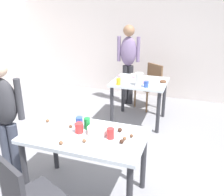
# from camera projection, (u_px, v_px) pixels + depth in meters

# --- Properties ---
(ground_plane) EXTENTS (6.40, 6.40, 0.00)m
(ground_plane) POSITION_uv_depth(u_px,v_px,m) (100.00, 182.00, 3.03)
(ground_plane) COLOR gray
(wall_back) EXTENTS (6.40, 0.10, 2.60)m
(wall_back) POSITION_uv_depth(u_px,v_px,m) (154.00, 37.00, 5.39)
(wall_back) COLOR silver
(wall_back) RESTS_ON ground_plane
(dining_table_near) EXTENTS (1.25, 0.71, 0.75)m
(dining_table_near) POSITION_uv_depth(u_px,v_px,m) (85.00, 143.00, 2.63)
(dining_table_near) COLOR silver
(dining_table_near) RESTS_ON ground_plane
(dining_table_far) EXTENTS (0.90, 0.77, 0.75)m
(dining_table_far) POSITION_uv_depth(u_px,v_px,m) (140.00, 88.00, 4.35)
(dining_table_far) COLOR silver
(dining_table_far) RESTS_ON ground_plane
(chair_far_table) EXTENTS (0.56, 0.56, 0.87)m
(chair_far_table) POSITION_uv_depth(u_px,v_px,m) (151.00, 83.00, 5.02)
(chair_far_table) COLOR brown
(chair_far_table) RESTS_ON ground_plane
(person_girl_near) EXTENTS (0.46, 0.26, 1.49)m
(person_girl_near) POSITION_uv_depth(u_px,v_px,m) (5.00, 113.00, 2.74)
(person_girl_near) COLOR #383D4C
(person_girl_near) RESTS_ON ground_plane
(person_adult_far) EXTENTS (0.46, 0.24, 1.61)m
(person_adult_far) POSITION_uv_depth(u_px,v_px,m) (128.00, 58.00, 5.02)
(person_adult_far) COLOR #28282D
(person_adult_far) RESTS_ON ground_plane
(mixing_bowl) EXTENTS (0.22, 0.22, 0.07)m
(mixing_bowl) POSITION_uv_depth(u_px,v_px,m) (98.00, 130.00, 2.59)
(mixing_bowl) COLOR white
(mixing_bowl) RESTS_ON dining_table_near
(soda_can) EXTENTS (0.07, 0.07, 0.12)m
(soda_can) POSITION_uv_depth(u_px,v_px,m) (87.00, 123.00, 2.68)
(soda_can) COLOR #198438
(soda_can) RESTS_ON dining_table_near
(fork_near) EXTENTS (0.17, 0.02, 0.01)m
(fork_near) POSITION_uv_depth(u_px,v_px,m) (42.00, 135.00, 2.56)
(fork_near) COLOR silver
(fork_near) RESTS_ON dining_table_near
(cup_near_0) EXTENTS (0.07, 0.07, 0.11)m
(cup_near_0) POSITION_uv_depth(u_px,v_px,m) (110.00, 133.00, 2.49)
(cup_near_0) COLOR red
(cup_near_0) RESTS_ON dining_table_near
(cup_near_1) EXTENTS (0.08, 0.08, 0.10)m
(cup_near_1) POSITION_uv_depth(u_px,v_px,m) (79.00, 122.00, 2.74)
(cup_near_1) COLOR #3351B2
(cup_near_1) RESTS_ON dining_table_near
(cup_near_2) EXTENTS (0.09, 0.09, 0.11)m
(cup_near_2) POSITION_uv_depth(u_px,v_px,m) (79.00, 128.00, 2.60)
(cup_near_2) COLOR red
(cup_near_2) RESTS_ON dining_table_near
(cake_ball_0) EXTENTS (0.04, 0.04, 0.04)m
(cake_ball_0) POSITION_uv_depth(u_px,v_px,m) (125.00, 138.00, 2.46)
(cake_ball_0) COLOR brown
(cake_ball_0) RESTS_ON dining_table_near
(cake_ball_1) EXTENTS (0.04, 0.04, 0.04)m
(cake_ball_1) POSITION_uv_depth(u_px,v_px,m) (71.00, 126.00, 2.71)
(cake_ball_1) COLOR brown
(cake_ball_1) RESTS_ON dining_table_near
(cake_ball_2) EXTENTS (0.04, 0.04, 0.04)m
(cake_ball_2) POSITION_uv_depth(u_px,v_px,m) (122.00, 141.00, 2.41)
(cake_ball_2) COLOR #3D2319
(cake_ball_2) RESTS_ON dining_table_near
(cake_ball_3) EXTENTS (0.04, 0.04, 0.04)m
(cake_ball_3) POSITION_uv_depth(u_px,v_px,m) (131.00, 136.00, 2.52)
(cake_ball_3) COLOR brown
(cake_ball_3) RESTS_ON dining_table_near
(cake_ball_4) EXTENTS (0.05, 0.05, 0.05)m
(cake_ball_4) POSITION_uv_depth(u_px,v_px,m) (120.00, 130.00, 2.62)
(cake_ball_4) COLOR #3D2319
(cake_ball_4) RESTS_ON dining_table_near
(cake_ball_5) EXTENTS (0.04, 0.04, 0.04)m
(cake_ball_5) POSITION_uv_depth(u_px,v_px,m) (48.00, 121.00, 2.83)
(cake_ball_5) COLOR brown
(cake_ball_5) RESTS_ON dining_table_near
(cake_ball_6) EXTENTS (0.04, 0.04, 0.04)m
(cake_ball_6) POSITION_uv_depth(u_px,v_px,m) (61.00, 143.00, 2.39)
(cake_ball_6) COLOR brown
(cake_ball_6) RESTS_ON dining_table_near
(cake_ball_7) EXTENTS (0.04, 0.04, 0.04)m
(cake_ball_7) POSITION_uv_depth(u_px,v_px,m) (84.00, 141.00, 2.43)
(cake_ball_7) COLOR brown
(cake_ball_7) RESTS_ON dining_table_near
(pitcher_far) EXTENTS (0.13, 0.13, 0.21)m
(pitcher_far) POSITION_uv_depth(u_px,v_px,m) (139.00, 79.00, 4.04)
(pitcher_far) COLOR white
(pitcher_far) RESTS_ON dining_table_far
(cup_far_0) EXTENTS (0.07, 0.07, 0.11)m
(cup_far_0) POSITION_uv_depth(u_px,v_px,m) (118.00, 82.00, 4.09)
(cup_far_0) COLOR yellow
(cup_far_0) RESTS_ON dining_table_far
(cup_far_1) EXTENTS (0.08, 0.08, 0.10)m
(cup_far_1) POSITION_uv_depth(u_px,v_px,m) (146.00, 84.00, 3.98)
(cup_far_1) COLOR #3351B2
(cup_far_1) RESTS_ON dining_table_far
(donut_far_0) EXTENTS (0.13, 0.13, 0.04)m
(donut_far_0) POSITION_uv_depth(u_px,v_px,m) (121.00, 76.00, 4.55)
(donut_far_0) COLOR pink
(donut_far_0) RESTS_ON dining_table_far
(donut_far_1) EXTENTS (0.11, 0.11, 0.03)m
(donut_far_1) POSITION_uv_depth(u_px,v_px,m) (135.00, 77.00, 4.51)
(donut_far_1) COLOR pink
(donut_far_1) RESTS_ON dining_table_far
(donut_far_2) EXTENTS (0.14, 0.14, 0.04)m
(donut_far_2) POSITION_uv_depth(u_px,v_px,m) (145.00, 82.00, 4.20)
(donut_far_2) COLOR pink
(donut_far_2) RESTS_ON dining_table_far
(donut_far_3) EXTENTS (0.11, 0.11, 0.03)m
(donut_far_3) POSITION_uv_depth(u_px,v_px,m) (133.00, 75.00, 4.63)
(donut_far_3) COLOR white
(donut_far_3) RESTS_ON dining_table_far
(donut_far_4) EXTENTS (0.11, 0.11, 0.03)m
(donut_far_4) POSITION_uv_depth(u_px,v_px,m) (163.00, 82.00, 4.22)
(donut_far_4) COLOR brown
(donut_far_4) RESTS_ON dining_table_far
(donut_far_5) EXTENTS (0.11, 0.11, 0.03)m
(donut_far_5) POSITION_uv_depth(u_px,v_px,m) (144.00, 79.00, 4.37)
(donut_far_5) COLOR pink
(donut_far_5) RESTS_ON dining_table_far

